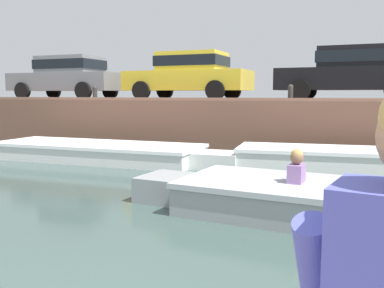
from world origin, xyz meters
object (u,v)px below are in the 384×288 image
at_px(boat_moored_west_white, 106,152).
at_px(boat_moored_central_white, 349,160).
at_px(mooring_bollard_west, 95,92).
at_px(mooring_bollard_mid, 291,92).
at_px(motorboat_passing, 330,202).
at_px(car_centre_black, 351,71).
at_px(car_left_inner_yellow, 189,74).
at_px(car_leftmost_grey, 68,76).

xyz_separation_m(boat_moored_west_white, boat_moored_central_white, (5.97, 0.41, 0.04)).
relative_size(mooring_bollard_west, mooring_bollard_mid, 1.00).
bearing_deg(mooring_bollard_mid, motorboat_passing, -77.88).
height_order(boat_moored_west_white, motorboat_passing, motorboat_passing).
distance_m(car_centre_black, mooring_bollard_mid, 2.36).
bearing_deg(motorboat_passing, boat_moored_west_white, 147.70).
height_order(motorboat_passing, car_left_inner_yellow, car_left_inner_yellow).
bearing_deg(car_left_inner_yellow, mooring_bollard_west, -146.92).
relative_size(boat_moored_west_white, mooring_bollard_west, 15.08).
distance_m(car_leftmost_grey, car_left_inner_yellow, 4.74).
xyz_separation_m(car_leftmost_grey, mooring_bollard_west, (2.17, -1.68, -0.61)).
relative_size(car_left_inner_yellow, mooring_bollard_mid, 9.39).
bearing_deg(mooring_bollard_mid, car_leftmost_grey, 168.49).
bearing_deg(mooring_bollard_west, car_centre_black, 12.43).
distance_m(car_left_inner_yellow, mooring_bollard_west, 3.13).
bearing_deg(boat_moored_central_white, car_centre_black, 89.72).
bearing_deg(car_leftmost_grey, car_centre_black, -0.00).
relative_size(motorboat_passing, mooring_bollard_mid, 12.76).
xyz_separation_m(boat_moored_west_white, mooring_bollard_mid, (4.45, 2.13, 1.56)).
xyz_separation_m(car_leftmost_grey, car_left_inner_yellow, (4.74, -0.00, 0.00)).
bearing_deg(car_centre_black, motorboat_passing, -92.41).
relative_size(boat_moored_west_white, car_leftmost_grey, 1.57).
relative_size(boat_moored_central_white, motorboat_passing, 0.95).
height_order(car_left_inner_yellow, mooring_bollard_mid, car_left_inner_yellow).
height_order(car_centre_black, mooring_bollard_mid, car_centre_black).
distance_m(car_centre_black, mooring_bollard_west, 7.81).
distance_m(car_leftmost_grey, mooring_bollard_mid, 8.43).
height_order(car_left_inner_yellow, car_centre_black, same).
bearing_deg(mooring_bollard_west, car_leftmost_grey, 142.31).
xyz_separation_m(mooring_bollard_west, mooring_bollard_mid, (6.06, 0.00, 0.00)).
bearing_deg(mooring_bollard_west, mooring_bollard_mid, 0.00).
bearing_deg(boat_moored_west_white, mooring_bollard_mid, 25.57).
xyz_separation_m(boat_moored_central_white, mooring_bollard_mid, (-1.52, 1.72, 1.53)).
distance_m(boat_moored_central_white, motorboat_passing, 4.01).
xyz_separation_m(motorboat_passing, mooring_bollard_west, (-7.29, 5.72, 1.54)).
distance_m(motorboat_passing, car_left_inner_yellow, 9.03).
height_order(car_centre_black, mooring_bollard_west, car_centre_black).
xyz_separation_m(car_left_inner_yellow, mooring_bollard_west, (-2.57, -1.68, -0.61)).
height_order(boat_moored_west_white, mooring_bollard_mid, mooring_bollard_mid).
xyz_separation_m(motorboat_passing, car_leftmost_grey, (-9.46, 7.39, 2.14)).
height_order(boat_moored_west_white, boat_moored_central_white, boat_moored_central_white).
bearing_deg(car_leftmost_grey, car_left_inner_yellow, -0.01).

